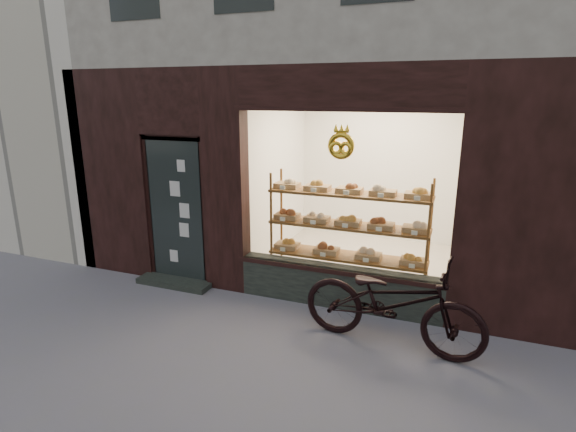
% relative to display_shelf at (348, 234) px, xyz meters
% --- Properties ---
extents(ground, '(90.00, 90.00, 0.00)m').
position_rel_display_shelf_xyz_m(ground, '(-0.45, -2.55, -0.89)').
color(ground, slate).
extents(display_shelf, '(2.20, 0.45, 1.70)m').
position_rel_display_shelf_xyz_m(display_shelf, '(0.00, 0.00, 0.00)').
color(display_shelf, '#55301C').
rests_on(display_shelf, ground).
extents(bicycle, '(2.08, 0.90, 1.06)m').
position_rel_display_shelf_xyz_m(bicycle, '(0.80, -1.19, -0.35)').
color(bicycle, black).
rests_on(bicycle, ground).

